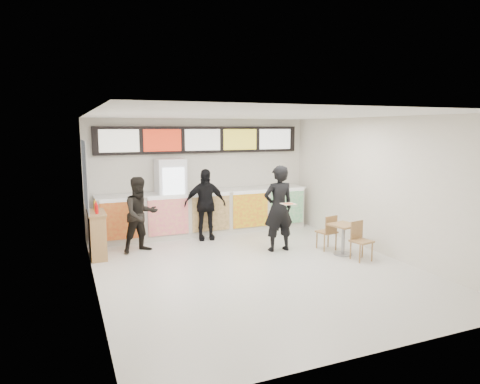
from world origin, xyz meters
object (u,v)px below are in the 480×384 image
service_counter (207,212)px  cafe_table (343,234)px  customer_mid (205,204)px  condiment_ledge (97,234)px  drinks_fridge (171,198)px  customer_left (141,215)px  customer_main (278,208)px

service_counter → cafe_table: size_ratio=3.88×
customer_mid → condiment_ledge: (-2.60, -0.56, -0.38)m
customer_mid → condiment_ledge: customer_mid is taller
service_counter → drinks_fridge: 1.03m
customer_left → customer_mid: 1.73m
service_counter → condiment_ledge: (-2.82, -1.11, -0.06)m
service_counter → drinks_fridge: bearing=179.0°
customer_main → customer_mid: 2.00m
condiment_ledge → service_counter: bearing=21.4°
customer_main → customer_mid: size_ratio=1.10×
service_counter → customer_mid: 0.66m
drinks_fridge → customer_main: (1.94, -2.14, -0.03)m
service_counter → customer_main: bearing=-64.8°
service_counter → cafe_table: (2.17, -2.96, -0.10)m
drinks_fridge → cafe_table: size_ratio=1.40×
cafe_table → service_counter: bearing=114.2°
customer_main → cafe_table: size_ratio=1.35×
service_counter → customer_main: 2.38m
condiment_ledge → customer_main: bearing=-15.0°
condiment_ledge → customer_mid: bearing=12.2°
customer_left → customer_main: bearing=-37.3°
customer_main → customer_left: customer_main is taller
drinks_fridge → customer_left: (-0.94, -1.04, -0.16)m
service_counter → drinks_fridge: (-0.93, 0.02, 0.43)m
drinks_fridge → customer_mid: bearing=-37.9°
service_counter → condiment_ledge: size_ratio=4.68×
cafe_table → drinks_fridge: bearing=124.2°
customer_main → cafe_table: bearing=146.2°
customer_left → condiment_ledge: (-0.94, -0.08, -0.34)m
customer_left → service_counter: bearing=12.3°
customer_left → cafe_table: 4.50m
customer_left → customer_mid: customer_mid is taller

